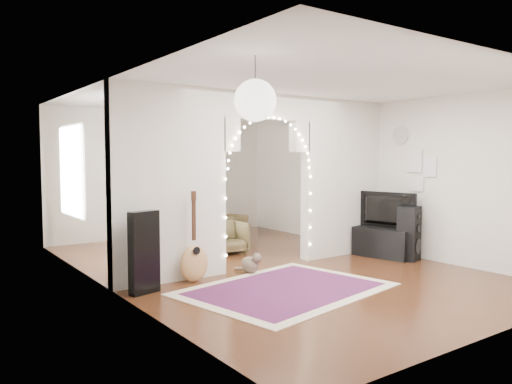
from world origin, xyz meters
TOP-DOWN VIEW (x-y plane):
  - floor at (0.00, 0.00)m, footprint 7.50×7.50m
  - ceiling at (0.00, 0.00)m, footprint 5.00×7.50m
  - wall_back at (0.00, 3.75)m, footprint 5.00×0.02m
  - wall_front at (0.00, -3.75)m, footprint 5.00×0.02m
  - wall_left at (-2.50, 0.00)m, footprint 0.02×7.50m
  - wall_right at (2.50, 0.00)m, footprint 0.02×7.50m
  - divider_wall at (0.00, 0.00)m, footprint 5.00×0.20m
  - fairy_lights at (0.00, -0.13)m, footprint 1.64×0.04m
  - window at (-2.47, 1.80)m, footprint 0.04×1.20m
  - wall_clock at (2.48, -0.60)m, footprint 0.03×0.31m
  - picture_frames at (2.48, -1.00)m, footprint 0.02×0.50m
  - paper_lantern at (-1.90, -2.40)m, footprint 0.40×0.40m
  - ceiling_fan at (0.00, 2.00)m, footprint 1.10×1.10m
  - area_rug at (-0.63, -1.29)m, footprint 2.88×2.37m
  - guitar_case at (-2.20, -0.41)m, footprint 0.42×0.23m
  - acoustic_guitar at (-1.41, -0.25)m, footprint 0.44×0.21m
  - tabby_cat at (-0.48, -0.27)m, footprint 0.29×0.51m
  - floor_speaker at (2.20, -1.04)m, footprint 0.43×0.40m
  - media_console at (2.06, -0.61)m, footprint 0.59×1.06m
  - tv at (2.06, -0.61)m, footprint 0.36×1.08m
  - bookcase at (0.23, 3.50)m, footprint 1.47×0.92m
  - dining_table at (-0.50, 2.53)m, footprint 1.30×0.96m
  - flower_vase at (-0.50, 2.53)m, footprint 0.21×0.21m
  - dining_chair_left at (0.06, 1.24)m, footprint 0.65×0.66m
  - dining_chair_right at (1.21, 2.85)m, footprint 0.64×0.65m

SIDE VIEW (x-z plane):
  - floor at x=0.00m, z-range 0.00..0.00m
  - area_rug at x=-0.63m, z-range 0.00..0.02m
  - tabby_cat at x=-0.48m, z-range -0.03..0.31m
  - dining_chair_right at x=1.21m, z-range 0.00..0.47m
  - media_console at x=2.06m, z-range 0.00..0.50m
  - dining_chair_left at x=0.06m, z-range 0.00..0.57m
  - floor_speaker at x=2.20m, z-range 0.00..0.90m
  - acoustic_guitar at x=-1.41m, z-range -0.07..1.00m
  - guitar_case at x=-2.20m, z-range 0.00..1.05m
  - dining_table at x=-0.50m, z-range 0.30..1.06m
  - bookcase at x=0.23m, z-range 0.00..1.49m
  - tv at x=2.06m, z-range 0.50..1.12m
  - flower_vase at x=-0.50m, z-range 0.76..0.95m
  - wall_back at x=0.00m, z-range 0.00..2.70m
  - wall_front at x=0.00m, z-range 0.00..2.70m
  - wall_left at x=-2.50m, z-range 0.00..2.70m
  - wall_right at x=2.50m, z-range 0.00..2.70m
  - divider_wall at x=0.00m, z-range 0.07..2.77m
  - window at x=-2.47m, z-range 0.80..2.20m
  - picture_frames at x=2.48m, z-range 1.15..1.85m
  - fairy_lights at x=0.00m, z-range 0.75..2.35m
  - wall_clock at x=2.48m, z-range 1.95..2.25m
  - paper_lantern at x=-1.90m, z-range 2.05..2.45m
  - ceiling_fan at x=0.00m, z-range 2.25..2.55m
  - ceiling at x=0.00m, z-range 2.69..2.71m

